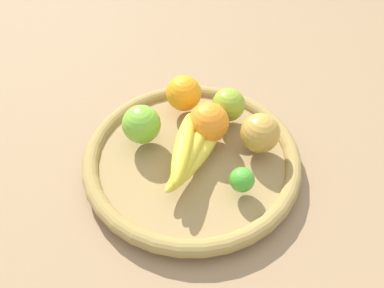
{
  "coord_description": "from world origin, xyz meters",
  "views": [
    {
      "loc": [
        0.05,
        0.48,
        0.59
      ],
      "look_at": [
        0.0,
        0.0,
        0.06
      ],
      "focal_mm": 35.37,
      "sensor_mm": 36.0,
      "label": 1
    }
  ],
  "objects_px": {
    "lime_0": "(242,180)",
    "banana_bunch": "(190,153)",
    "apple_0": "(228,105)",
    "apple_2": "(141,124)",
    "orange_1": "(209,122)",
    "apple_1": "(260,133)",
    "orange_0": "(184,93)"
  },
  "relations": [
    {
      "from": "orange_1",
      "to": "apple_1",
      "type": "height_order",
      "value": "orange_1"
    },
    {
      "from": "apple_1",
      "to": "apple_0",
      "type": "xyz_separation_m",
      "value": [
        0.05,
        -0.09,
        -0.0
      ]
    },
    {
      "from": "apple_0",
      "to": "apple_1",
      "type": "bearing_deg",
      "value": 117.31
    },
    {
      "from": "apple_2",
      "to": "orange_1",
      "type": "height_order",
      "value": "orange_1"
    },
    {
      "from": "apple_1",
      "to": "orange_0",
      "type": "bearing_deg",
      "value": -44.14
    },
    {
      "from": "lime_0",
      "to": "orange_0",
      "type": "bearing_deg",
      "value": -69.66
    },
    {
      "from": "lime_0",
      "to": "orange_1",
      "type": "xyz_separation_m",
      "value": [
        0.04,
        -0.13,
        0.02
      ]
    },
    {
      "from": "banana_bunch",
      "to": "apple_0",
      "type": "bearing_deg",
      "value": -126.88
    },
    {
      "from": "apple_2",
      "to": "banana_bunch",
      "type": "bearing_deg",
      "value": 138.3
    },
    {
      "from": "lime_0",
      "to": "apple_0",
      "type": "height_order",
      "value": "apple_0"
    },
    {
      "from": "apple_2",
      "to": "lime_0",
      "type": "bearing_deg",
      "value": 141.03
    },
    {
      "from": "apple_2",
      "to": "orange_0",
      "type": "xyz_separation_m",
      "value": [
        -0.09,
        -0.09,
        -0.0
      ]
    },
    {
      "from": "banana_bunch",
      "to": "apple_0",
      "type": "xyz_separation_m",
      "value": [
        -0.09,
        -0.12,
        0.0
      ]
    },
    {
      "from": "orange_1",
      "to": "lime_0",
      "type": "bearing_deg",
      "value": 108.29
    },
    {
      "from": "lime_0",
      "to": "apple_1",
      "type": "bearing_deg",
      "value": -118.18
    },
    {
      "from": "apple_2",
      "to": "apple_0",
      "type": "height_order",
      "value": "apple_2"
    },
    {
      "from": "apple_1",
      "to": "apple_0",
      "type": "bearing_deg",
      "value": -62.69
    },
    {
      "from": "apple_2",
      "to": "orange_0",
      "type": "relative_size",
      "value": 1.01
    },
    {
      "from": "lime_0",
      "to": "banana_bunch",
      "type": "height_order",
      "value": "banana_bunch"
    },
    {
      "from": "banana_bunch",
      "to": "orange_1",
      "type": "xyz_separation_m",
      "value": [
        -0.04,
        -0.07,
        0.01
      ]
    },
    {
      "from": "orange_0",
      "to": "banana_bunch",
      "type": "bearing_deg",
      "value": 89.15
    },
    {
      "from": "banana_bunch",
      "to": "apple_2",
      "type": "bearing_deg",
      "value": -41.7
    },
    {
      "from": "apple_2",
      "to": "apple_0",
      "type": "relative_size",
      "value": 1.1
    },
    {
      "from": "lime_0",
      "to": "apple_2",
      "type": "xyz_separation_m",
      "value": [
        0.17,
        -0.14,
        0.02
      ]
    },
    {
      "from": "orange_1",
      "to": "apple_0",
      "type": "relative_size",
      "value": 1.16
    },
    {
      "from": "lime_0",
      "to": "orange_0",
      "type": "xyz_separation_m",
      "value": [
        0.08,
        -0.22,
        0.01
      ]
    },
    {
      "from": "orange_0",
      "to": "apple_0",
      "type": "height_order",
      "value": "orange_0"
    },
    {
      "from": "orange_0",
      "to": "lime_0",
      "type": "bearing_deg",
      "value": 110.34
    },
    {
      "from": "lime_0",
      "to": "banana_bunch",
      "type": "xyz_separation_m",
      "value": [
        0.09,
        -0.06,
        0.01
      ]
    },
    {
      "from": "lime_0",
      "to": "orange_0",
      "type": "height_order",
      "value": "orange_0"
    },
    {
      "from": "orange_1",
      "to": "apple_1",
      "type": "xyz_separation_m",
      "value": [
        -0.09,
        0.03,
        -0.0
      ]
    },
    {
      "from": "lime_0",
      "to": "apple_2",
      "type": "relative_size",
      "value": 0.59
    }
  ]
}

